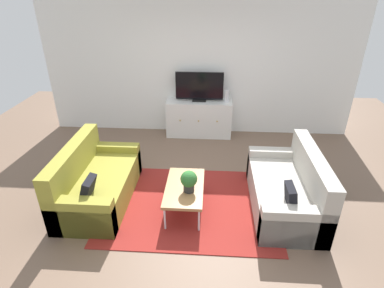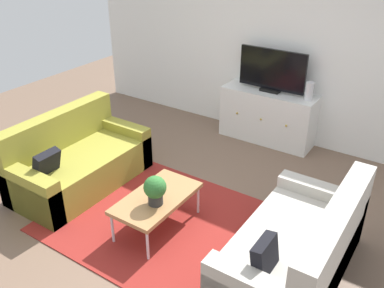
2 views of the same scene
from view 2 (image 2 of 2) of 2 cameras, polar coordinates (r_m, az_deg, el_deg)
ground_plane at (r=4.73m, az=-2.14°, el=-9.89°), size 10.00×10.00×0.00m
wall_back at (r=6.18m, az=11.86°, el=12.86°), size 6.40×0.12×2.70m
area_rug at (r=4.63m, az=-3.23°, el=-10.77°), size 2.50×1.90×0.01m
couch_left_side at (r=5.35m, az=-15.52°, el=-2.39°), size 0.88×1.66×0.88m
couch_right_side at (r=3.98m, az=14.49°, el=-14.11°), size 0.88×1.66×0.88m
coffee_table at (r=4.39m, az=-4.81°, el=-7.42°), size 0.53×0.96×0.40m
potted_plant at (r=4.18m, az=-5.01°, el=-6.12°), size 0.23×0.23×0.31m
tv_console at (r=6.25m, az=10.18°, el=3.72°), size 1.36×0.47×0.76m
flat_screen_tv at (r=6.02m, az=10.81°, el=9.71°), size 0.97×0.16×0.60m
glass_vase at (r=5.88m, az=15.58°, el=6.91°), size 0.11×0.11×0.25m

